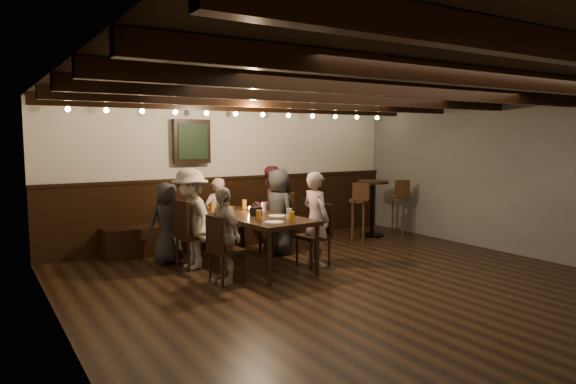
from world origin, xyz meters
TOP-DOWN VIEW (x-y plane):
  - room at (-0.29, 2.21)m, footprint 7.00×7.00m
  - dining_table at (-0.58, 1.67)m, footprint 1.04×2.02m
  - chair_left_near at (-1.33, 2.05)m, footprint 0.47×0.47m
  - chair_left_far at (-1.25, 1.16)m, footprint 0.42×0.42m
  - chair_right_near at (0.10, 2.18)m, footprint 0.48×0.48m
  - chair_right_far at (0.18, 1.28)m, footprint 0.43×0.43m
  - person_bench_left at (-1.55, 2.49)m, footprint 0.61×0.42m
  - person_bench_centre at (-0.67, 2.71)m, footprint 0.46×0.32m
  - person_bench_right at (0.24, 2.64)m, footprint 0.70×0.57m
  - person_left_near at (-1.36, 2.05)m, footprint 0.59×0.94m
  - person_left_far at (-1.29, 1.15)m, footprint 0.35×0.73m
  - person_right_near at (0.13, 2.18)m, footprint 0.48×0.68m
  - person_right_far at (0.21, 1.28)m, footprint 0.36×0.51m
  - pint_a at (-0.92, 2.34)m, footprint 0.07×0.07m
  - pint_b at (-0.38, 2.34)m, footprint 0.07×0.07m
  - pint_c at (-0.88, 1.74)m, footprint 0.07×0.07m
  - pint_d at (-0.30, 1.89)m, footprint 0.07×0.07m
  - pint_e at (-0.76, 1.20)m, footprint 0.07×0.07m
  - pint_f at (-0.33, 1.14)m, footprint 0.07×0.07m
  - pint_g at (-0.46, 0.87)m, footprint 0.07×0.07m
  - plate_near at (-0.67, 0.96)m, footprint 0.24×0.24m
  - plate_far at (-0.37, 1.38)m, footprint 0.24×0.24m
  - condiment_caddy at (-0.57, 1.62)m, footprint 0.15×0.10m
  - candle at (-0.48, 1.98)m, footprint 0.05×0.05m
  - high_top_table at (2.35, 2.52)m, footprint 0.58×0.58m
  - bar_stool_left at (1.85, 2.32)m, footprint 0.37×0.38m
  - bar_stool_right at (2.85, 2.37)m, footprint 0.35×0.37m

SIDE VIEW (x-z plane):
  - chair_left_far at x=-1.25m, z-range -0.17..0.69m
  - chair_right_far at x=0.18m, z-range -0.17..0.71m
  - chair_left_near at x=-1.33m, z-range -0.19..0.77m
  - chair_right_near at x=0.10m, z-range -0.19..0.78m
  - bar_stool_left at x=1.85m, z-range -0.13..0.91m
  - bar_stool_right at x=2.85m, z-range -0.13..0.91m
  - person_bench_left at x=-1.55m, z-range 0.00..1.18m
  - person_bench_centre at x=-0.67m, z-range 0.00..1.19m
  - person_left_far at x=-1.29m, z-range 0.00..1.21m
  - person_right_near at x=0.13m, z-range 0.00..1.33m
  - person_right_far at x=0.21m, z-range 0.00..1.33m
  - dining_table at x=-0.58m, z-range 0.31..1.04m
  - high_top_table at x=2.35m, z-range 0.16..1.19m
  - person_bench_right at x=0.24m, z-range 0.00..1.35m
  - person_left_near at x=-1.36m, z-range 0.00..1.39m
  - plate_near at x=-0.67m, z-range 0.73..0.75m
  - plate_far at x=-0.37m, z-range 0.73..0.75m
  - candle at x=-0.48m, z-range 0.73..0.78m
  - condiment_caddy at x=-0.57m, z-range 0.73..0.85m
  - pint_a at x=-0.92m, z-range 0.73..0.87m
  - pint_b at x=-0.38m, z-range 0.73..0.87m
  - pint_c at x=-0.88m, z-range 0.73..0.87m
  - pint_d at x=-0.30m, z-range 0.73..0.87m
  - pint_e at x=-0.76m, z-range 0.73..0.87m
  - pint_f at x=-0.33m, z-range 0.73..0.87m
  - pint_g at x=-0.46m, z-range 0.73..0.87m
  - room at x=-0.29m, z-range -2.43..4.57m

